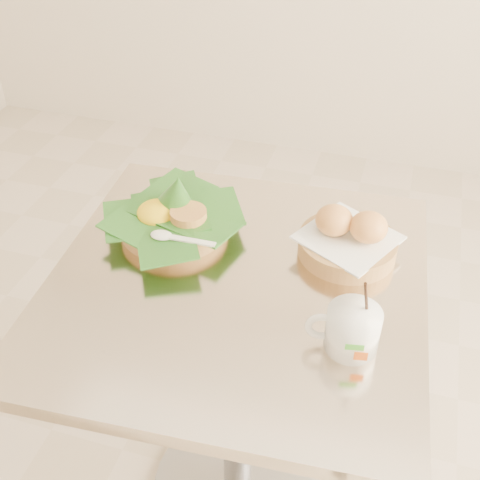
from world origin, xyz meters
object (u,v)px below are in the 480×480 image
(rice_basket, at_px, (173,214))
(coffee_mug, at_px, (351,328))
(cafe_table, at_px, (237,357))
(bread_basket, at_px, (348,239))

(rice_basket, relative_size, coffee_mug, 1.81)
(cafe_table, bearing_deg, bread_basket, 36.51)
(cafe_table, xyz_separation_m, coffee_mug, (0.23, -0.10, 0.26))
(cafe_table, relative_size, coffee_mug, 4.87)
(bread_basket, distance_m, coffee_mug, 0.24)
(bread_basket, relative_size, coffee_mug, 1.43)
(cafe_table, height_order, coffee_mug, coffee_mug)
(cafe_table, height_order, bread_basket, bread_basket)
(coffee_mug, bearing_deg, rice_basket, 151.42)
(rice_basket, xyz_separation_m, bread_basket, (0.36, 0.02, -0.00))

